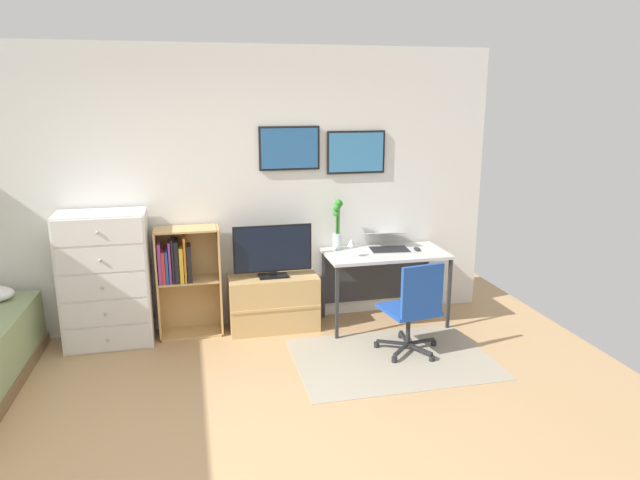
# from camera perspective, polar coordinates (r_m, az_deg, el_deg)

# --- Properties ---
(ground_plane) EXTENTS (7.20, 7.20, 0.00)m
(ground_plane) POSITION_cam_1_polar(r_m,az_deg,el_deg) (3.85, -12.00, -21.88)
(ground_plane) COLOR tan
(wall_back_with_posters) EXTENTS (6.12, 0.09, 2.70)m
(wall_back_with_posters) POSITION_cam_1_polar(r_m,az_deg,el_deg) (5.63, -13.13, 4.69)
(wall_back_with_posters) COLOR silver
(wall_back_with_posters) RESTS_ON ground_plane
(area_rug) EXTENTS (1.70, 1.20, 0.01)m
(area_rug) POSITION_cam_1_polar(r_m,az_deg,el_deg) (5.20, 7.16, -11.50)
(area_rug) COLOR #9E937F
(area_rug) RESTS_ON ground_plane
(dresser) EXTENTS (0.77, 0.46, 1.24)m
(dresser) POSITION_cam_1_polar(r_m,az_deg,el_deg) (5.58, -20.37, -3.70)
(dresser) COLOR silver
(dresser) RESTS_ON ground_plane
(bookshelf) EXTENTS (0.59, 0.30, 1.05)m
(bookshelf) POSITION_cam_1_polar(r_m,az_deg,el_deg) (5.59, -13.34, -3.22)
(bookshelf) COLOR tan
(bookshelf) RESTS_ON ground_plane
(tv_stand) EXTENTS (0.86, 0.41, 0.54)m
(tv_stand) POSITION_cam_1_polar(r_m,az_deg,el_deg) (5.70, -4.61, -6.16)
(tv_stand) COLOR tan
(tv_stand) RESTS_ON ground_plane
(television) EXTENTS (0.75, 0.16, 0.51)m
(television) POSITION_cam_1_polar(r_m,az_deg,el_deg) (5.52, -4.69, -1.15)
(television) COLOR black
(television) RESTS_ON tv_stand
(desk) EXTENTS (1.19, 0.61, 0.74)m
(desk) POSITION_cam_1_polar(r_m,az_deg,el_deg) (5.82, 6.21, -2.25)
(desk) COLOR silver
(desk) RESTS_ON ground_plane
(office_chair) EXTENTS (0.58, 0.58, 0.86)m
(office_chair) POSITION_cam_1_polar(r_m,az_deg,el_deg) (5.12, 9.31, -6.47)
(office_chair) COLOR #232326
(office_chair) RESTS_ON ground_plane
(laptop) EXTENTS (0.44, 0.47, 0.17)m
(laptop) POSITION_cam_1_polar(r_m,az_deg,el_deg) (5.84, 6.71, -0.19)
(laptop) COLOR #B7B7BC
(laptop) RESTS_ON desk
(computer_mouse) EXTENTS (0.06, 0.10, 0.03)m
(computer_mouse) POSITION_cam_1_polar(r_m,az_deg,el_deg) (5.82, 9.56, -0.87)
(computer_mouse) COLOR #262628
(computer_mouse) RESTS_ON desk
(bamboo_vase) EXTENTS (0.10, 0.10, 0.51)m
(bamboo_vase) POSITION_cam_1_polar(r_m,az_deg,el_deg) (5.72, 1.73, 1.78)
(bamboo_vase) COLOR silver
(bamboo_vase) RESTS_ON desk
(wine_glass) EXTENTS (0.07, 0.07, 0.18)m
(wine_glass) POSITION_cam_1_polar(r_m,az_deg,el_deg) (5.48, 3.09, -0.35)
(wine_glass) COLOR silver
(wine_glass) RESTS_ON desk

